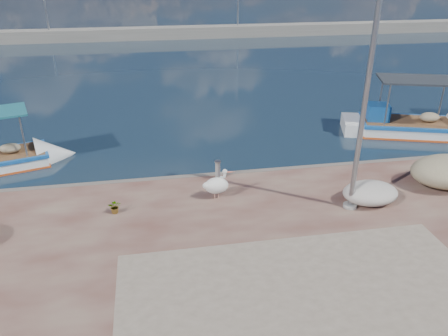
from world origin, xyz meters
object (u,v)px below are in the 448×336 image
Objects in this scene: pelican at (217,185)px; lamp_post at (363,109)px; boat_right at (409,129)px; bollard_near at (218,169)px.

lamp_post is (4.15, -1.31, 2.81)m from pelican.
lamp_post reaches higher than boat_right.
boat_right is 6.46× the size of pelican.
boat_right is 0.99× the size of lamp_post.
pelican reaches higher than bollard_near.
pelican is 5.18m from lamp_post.
pelican is 1.51× the size of bollard_near.
bollard_near is (-10.22, -4.22, 0.64)m from boat_right.
bollard_near is at bearing 144.94° from lamp_post.
boat_right is at bearing 22.45° from bollard_near.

